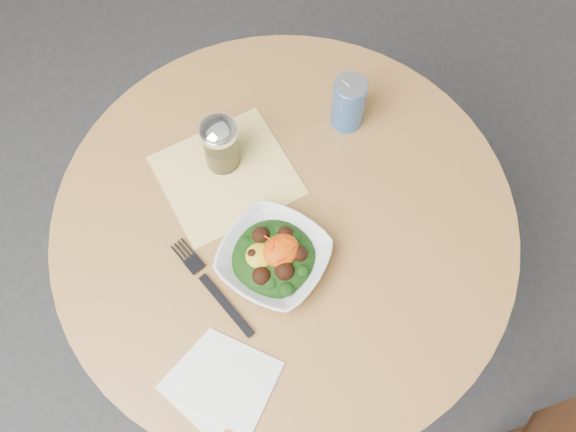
# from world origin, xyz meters

# --- Properties ---
(ground) EXTENTS (6.00, 6.00, 0.00)m
(ground) POSITION_xyz_m (0.00, 0.00, 0.00)
(ground) COLOR #2D2D2F
(ground) RESTS_ON ground
(table) EXTENTS (0.90, 0.90, 0.75)m
(table) POSITION_xyz_m (0.00, 0.00, 0.55)
(table) COLOR black
(table) RESTS_ON ground
(cloth_napkin) EXTENTS (0.29, 0.27, 0.00)m
(cloth_napkin) POSITION_xyz_m (-0.03, 0.15, 0.75)
(cloth_napkin) COLOR #DEB70B
(cloth_napkin) RESTS_ON table
(paper_napkins) EXTENTS (0.20, 0.19, 0.00)m
(paper_napkins) POSITION_xyz_m (-0.28, -0.17, 0.75)
(paper_napkins) COLOR white
(paper_napkins) RESTS_ON table
(salad_bowl) EXTENTS (0.24, 0.24, 0.07)m
(salad_bowl) POSITION_xyz_m (-0.07, -0.05, 0.78)
(salad_bowl) COLOR silver
(salad_bowl) RESTS_ON table
(fork) EXTENTS (0.03, 0.23, 0.00)m
(fork) POSITION_xyz_m (-0.19, -0.01, 0.76)
(fork) COLOR black
(fork) RESTS_ON table
(spice_shaker) EXTENTS (0.07, 0.07, 0.13)m
(spice_shaker) POSITION_xyz_m (-0.01, 0.18, 0.81)
(spice_shaker) COLOR silver
(spice_shaker) RESTS_ON table
(beverage_can) EXTENTS (0.07, 0.07, 0.13)m
(beverage_can) POSITION_xyz_m (0.24, 0.10, 0.81)
(beverage_can) COLOR #0D3693
(beverage_can) RESTS_ON table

